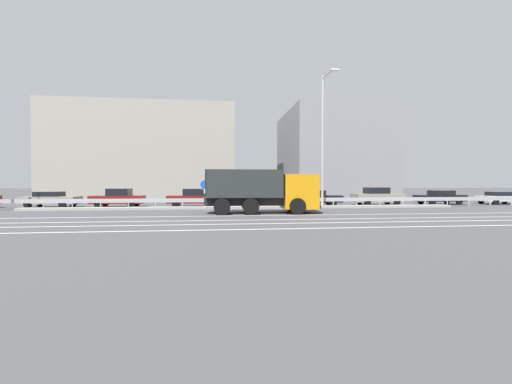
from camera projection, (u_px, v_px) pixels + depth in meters
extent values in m
plane|color=#424244|center=(253.00, 211.00, 24.31)|extent=(320.00, 320.00, 0.00)
cube|color=silver|center=(265.00, 215.00, 20.82)|extent=(61.25, 0.16, 0.01)
cube|color=silver|center=(271.00, 220.00, 18.31)|extent=(61.25, 0.16, 0.01)
cube|color=silver|center=(278.00, 223.00, 16.57)|extent=(61.25, 0.16, 0.01)
cube|color=silver|center=(286.00, 229.00, 14.58)|extent=(61.25, 0.16, 0.01)
cube|color=gray|center=(249.00, 207.00, 26.87)|extent=(33.69, 1.10, 0.18)
cube|color=#9EA0A5|center=(247.00, 200.00, 28.05)|extent=(61.25, 0.04, 0.32)
cylinder|color=#ADADB2|center=(14.00, 205.00, 25.89)|extent=(0.09, 0.09, 0.62)
cylinder|color=#ADADB2|center=(43.00, 205.00, 26.14)|extent=(0.09, 0.09, 0.62)
cylinder|color=#ADADB2|center=(72.00, 205.00, 26.40)|extent=(0.09, 0.09, 0.62)
cylinder|color=#ADADB2|center=(101.00, 205.00, 26.65)|extent=(0.09, 0.09, 0.62)
cylinder|color=#ADADB2|center=(129.00, 205.00, 26.91)|extent=(0.09, 0.09, 0.62)
cylinder|color=#ADADB2|center=(156.00, 204.00, 27.16)|extent=(0.09, 0.09, 0.62)
cylinder|color=#ADADB2|center=(183.00, 204.00, 27.42)|extent=(0.09, 0.09, 0.62)
cylinder|color=#ADADB2|center=(209.00, 204.00, 27.67)|extent=(0.09, 0.09, 0.62)
cylinder|color=#ADADB2|center=(235.00, 204.00, 27.92)|extent=(0.09, 0.09, 0.62)
cylinder|color=#ADADB2|center=(260.00, 204.00, 28.18)|extent=(0.09, 0.09, 0.62)
cylinder|color=#ADADB2|center=(285.00, 203.00, 28.43)|extent=(0.09, 0.09, 0.62)
cylinder|color=#ADADB2|center=(309.00, 203.00, 28.69)|extent=(0.09, 0.09, 0.62)
cylinder|color=#ADADB2|center=(333.00, 203.00, 28.94)|extent=(0.09, 0.09, 0.62)
cylinder|color=#ADADB2|center=(357.00, 203.00, 29.20)|extent=(0.09, 0.09, 0.62)
cylinder|color=#ADADB2|center=(380.00, 203.00, 29.45)|extent=(0.09, 0.09, 0.62)
cylinder|color=#ADADB2|center=(403.00, 203.00, 29.71)|extent=(0.09, 0.09, 0.62)
cylinder|color=#ADADB2|center=(425.00, 203.00, 29.96)|extent=(0.09, 0.09, 0.62)
cylinder|color=#ADADB2|center=(447.00, 202.00, 30.22)|extent=(0.09, 0.09, 0.62)
cylinder|color=#ADADB2|center=(469.00, 202.00, 30.47)|extent=(0.09, 0.09, 0.62)
cylinder|color=#ADADB2|center=(490.00, 202.00, 30.73)|extent=(0.09, 0.09, 0.62)
cylinder|color=#ADADB2|center=(511.00, 202.00, 30.98)|extent=(0.09, 0.09, 0.62)
cube|color=orange|center=(299.00, 191.00, 22.77)|extent=(2.31, 2.61, 2.23)
cube|color=black|center=(315.00, 186.00, 22.84)|extent=(0.13, 2.16, 0.84)
cube|color=black|center=(316.00, 206.00, 22.87)|extent=(0.22, 2.46, 0.24)
cube|color=black|center=(244.00, 201.00, 22.51)|extent=(5.18, 1.63, 0.53)
cube|color=#232828|center=(244.00, 196.00, 22.50)|extent=(5.03, 2.65, 0.12)
cube|color=#232828|center=(243.00, 183.00, 23.64)|extent=(4.91, 0.34, 1.67)
cube|color=#232828|center=(245.00, 183.00, 21.33)|extent=(4.91, 0.34, 1.67)
cube|color=#232828|center=(280.00, 180.00, 22.66)|extent=(0.22, 2.41, 2.08)
cube|color=#232828|center=(207.00, 183.00, 22.31)|extent=(0.22, 2.41, 1.67)
cylinder|color=black|center=(291.00, 204.00, 23.99)|extent=(1.05, 0.37, 1.04)
cylinder|color=black|center=(297.00, 206.00, 21.54)|extent=(1.05, 0.37, 1.04)
cylinder|color=black|center=(249.00, 204.00, 23.77)|extent=(1.05, 0.37, 1.04)
cylinder|color=black|center=(251.00, 206.00, 21.32)|extent=(1.05, 0.37, 1.04)
cylinder|color=black|center=(223.00, 204.00, 23.64)|extent=(1.05, 0.37, 1.04)
cylinder|color=black|center=(222.00, 207.00, 21.19)|extent=(1.05, 0.37, 1.04)
cylinder|color=white|center=(205.00, 207.00, 26.45)|extent=(0.16, 0.16, 0.30)
cylinder|color=black|center=(205.00, 203.00, 26.44)|extent=(0.16, 0.16, 0.30)
cylinder|color=white|center=(205.00, 199.00, 26.44)|extent=(0.16, 0.16, 0.30)
cylinder|color=black|center=(205.00, 195.00, 26.43)|extent=(0.16, 0.16, 0.30)
cylinder|color=white|center=(205.00, 191.00, 26.42)|extent=(0.16, 0.16, 0.30)
cylinder|color=#1E4CB2|center=(205.00, 185.00, 26.41)|extent=(0.74, 0.03, 0.74)
cylinder|color=white|center=(205.00, 185.00, 26.41)|extent=(0.80, 0.02, 0.80)
cylinder|color=#ADADB2|center=(323.00, 142.00, 27.48)|extent=(0.18, 0.18, 10.61)
cylinder|color=#ADADB2|center=(329.00, 73.00, 26.29)|extent=(0.30, 2.19, 0.10)
cube|color=silver|center=(335.00, 70.00, 25.22)|extent=(0.72, 0.26, 0.12)
cube|color=gray|center=(51.00, 200.00, 28.15)|extent=(4.43, 2.12, 0.61)
cube|color=black|center=(49.00, 194.00, 28.13)|extent=(1.91, 1.76, 0.39)
cylinder|color=black|center=(73.00, 203.00, 29.14)|extent=(0.61, 0.23, 0.60)
cylinder|color=black|center=(63.00, 204.00, 27.35)|extent=(0.61, 0.23, 0.60)
cylinder|color=black|center=(40.00, 203.00, 28.96)|extent=(0.61, 0.23, 0.60)
cylinder|color=black|center=(28.00, 205.00, 27.17)|extent=(0.61, 0.23, 0.60)
cube|color=maroon|center=(118.00, 200.00, 28.76)|extent=(4.23, 1.98, 0.66)
cube|color=black|center=(119.00, 192.00, 28.76)|extent=(1.79, 1.73, 0.60)
cylinder|color=black|center=(98.00, 204.00, 27.71)|extent=(0.60, 0.21, 0.60)
cylinder|color=black|center=(105.00, 203.00, 29.54)|extent=(0.60, 0.21, 0.60)
cylinder|color=black|center=(131.00, 204.00, 28.00)|extent=(0.60, 0.21, 0.60)
cylinder|color=black|center=(136.00, 203.00, 29.83)|extent=(0.60, 0.21, 0.60)
cube|color=maroon|center=(192.00, 199.00, 29.29)|extent=(4.20, 2.01, 0.65)
cube|color=black|center=(194.00, 192.00, 29.29)|extent=(1.79, 1.72, 0.58)
cylinder|color=black|center=(176.00, 204.00, 28.21)|extent=(0.60, 0.21, 0.60)
cylinder|color=black|center=(178.00, 203.00, 30.01)|extent=(0.60, 0.21, 0.60)
cylinder|color=black|center=(207.00, 204.00, 28.58)|extent=(0.60, 0.21, 0.60)
cylinder|color=black|center=(207.00, 202.00, 30.38)|extent=(0.60, 0.21, 0.60)
cube|color=navy|center=(255.00, 199.00, 30.19)|extent=(4.35, 1.99, 0.60)
cube|color=black|center=(256.00, 193.00, 30.18)|extent=(1.88, 1.62, 0.41)
cylinder|color=black|center=(240.00, 203.00, 29.32)|extent=(0.61, 0.24, 0.60)
cylinder|color=black|center=(240.00, 202.00, 30.93)|extent=(0.61, 0.24, 0.60)
cylinder|color=black|center=(270.00, 203.00, 29.46)|extent=(0.61, 0.24, 0.60)
cylinder|color=black|center=(269.00, 202.00, 31.07)|extent=(0.61, 0.24, 0.60)
cube|color=black|center=(315.00, 199.00, 30.55)|extent=(4.83, 2.19, 0.62)
cube|color=black|center=(313.00, 193.00, 30.53)|extent=(2.10, 1.74, 0.45)
cylinder|color=black|center=(328.00, 202.00, 31.45)|extent=(0.62, 0.25, 0.60)
cylinder|color=black|center=(333.00, 203.00, 29.76)|extent=(0.62, 0.25, 0.60)
cylinder|color=black|center=(297.00, 202.00, 31.35)|extent=(0.62, 0.25, 0.60)
cylinder|color=black|center=(300.00, 203.00, 29.65)|extent=(0.62, 0.25, 0.60)
cube|color=gray|center=(378.00, 198.00, 31.45)|extent=(4.60, 1.86, 0.76)
cube|color=black|center=(376.00, 191.00, 31.42)|extent=(1.95, 1.59, 0.57)
cylinder|color=black|center=(387.00, 201.00, 32.49)|extent=(0.60, 0.21, 0.60)
cylinder|color=black|center=(397.00, 202.00, 30.85)|extent=(0.60, 0.21, 0.60)
cylinder|color=black|center=(359.00, 201.00, 32.08)|extent=(0.60, 0.21, 0.60)
cylinder|color=black|center=(367.00, 202.00, 30.43)|extent=(0.60, 0.21, 0.60)
cube|color=black|center=(440.00, 198.00, 32.42)|extent=(4.78, 2.04, 0.60)
cube|color=black|center=(441.00, 193.00, 32.43)|extent=(2.07, 1.61, 0.43)
cylinder|color=black|center=(432.00, 202.00, 31.36)|extent=(0.61, 0.25, 0.60)
cylinder|color=black|center=(421.00, 201.00, 32.90)|extent=(0.61, 0.25, 0.60)
cylinder|color=black|center=(459.00, 202.00, 31.94)|extent=(0.61, 0.25, 0.60)
cylinder|color=black|center=(447.00, 201.00, 33.49)|extent=(0.61, 0.25, 0.60)
cube|color=silver|center=(500.00, 198.00, 32.91)|extent=(4.05, 2.05, 0.50)
cube|color=black|center=(499.00, 194.00, 32.89)|extent=(1.73, 1.74, 0.39)
cylinder|color=black|center=(505.00, 201.00, 33.93)|extent=(0.61, 0.22, 0.60)
cylinder|color=black|center=(481.00, 201.00, 33.71)|extent=(0.61, 0.22, 0.60)
cylinder|color=black|center=(496.00, 202.00, 31.90)|extent=(0.61, 0.22, 0.60)
cube|color=gray|center=(148.00, 156.00, 42.89)|extent=(21.01, 12.94, 11.07)
cube|color=gray|center=(332.00, 156.00, 44.55)|extent=(12.02, 13.39, 11.15)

